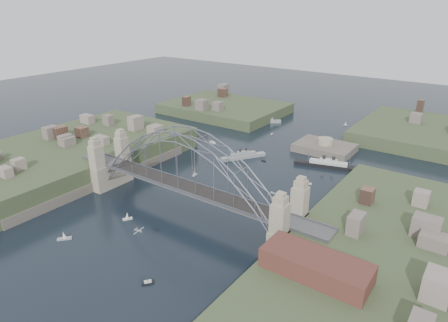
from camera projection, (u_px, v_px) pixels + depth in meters
ground at (187, 213)px, 110.63m from camera, size 500.00×500.00×0.00m
bridge at (185, 173)px, 106.01m from camera, size 84.00×13.80×24.60m
shore_west at (66, 162)px, 140.95m from camera, size 50.50×90.00×12.00m
shore_east at (403, 288)px, 78.83m from camera, size 50.50×90.00×12.00m
headland_nw at (225, 112)px, 211.71m from camera, size 60.00×45.00×9.00m
headland_ne at (447, 141)px, 166.01m from camera, size 70.00×55.00×9.50m
fort_island at (324, 152)px, 156.92m from camera, size 22.00×16.00×9.40m
wharf_shed at (316, 266)px, 72.51m from camera, size 20.00×8.00×4.00m
naval_cruiser_near at (243, 156)px, 149.44m from camera, size 11.90×16.46×5.43m
naval_cruiser_far at (264, 121)px, 194.00m from camera, size 15.11×11.89×5.73m
ocean_liner at (328, 165)px, 141.06m from camera, size 24.15×9.64×5.93m
aeroplane at (138, 230)px, 89.68m from camera, size 1.86×3.42×0.50m
small_boat_a at (195, 173)px, 134.36m from camera, size 1.16×2.33×2.38m
small_boat_b at (272, 193)px, 122.04m from camera, size 1.62×0.75×0.45m
small_boat_c at (127, 217)px, 107.16m from camera, size 2.07×2.72×2.38m
small_boat_d at (308, 184)px, 128.32m from camera, size 2.32×1.52×0.45m
small_boat_e at (212, 142)px, 165.88m from camera, size 3.55×1.84×1.43m
small_boat_f at (264, 161)px, 146.90m from camera, size 1.84×0.79×0.45m
small_boat_g at (148, 283)px, 82.77m from camera, size 2.25×2.56×1.43m
small_boat_h at (272, 134)px, 176.24m from camera, size 0.59×1.79×1.43m
small_boat_i at (324, 221)px, 106.18m from camera, size 1.43×2.75×0.45m
small_boat_j at (64, 237)px, 98.20m from camera, size 3.13×3.39×2.38m
small_boat_k at (346, 124)px, 189.13m from camera, size 1.87×1.07×2.38m
small_boat_l at (155, 151)px, 156.96m from camera, size 1.38×2.90×0.45m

